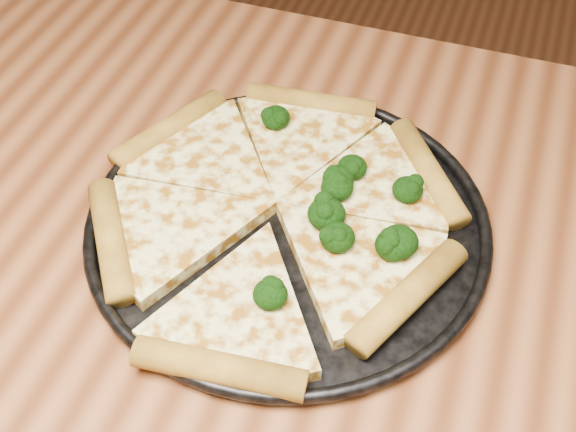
% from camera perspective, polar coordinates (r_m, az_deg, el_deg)
% --- Properties ---
extents(dining_table, '(1.20, 0.90, 0.75)m').
position_cam_1_polar(dining_table, '(0.63, 0.63, -16.19)').
color(dining_table, brown).
rests_on(dining_table, ground).
extents(pizza_pan, '(0.34, 0.34, 0.02)m').
position_cam_1_polar(pizza_pan, '(0.63, 0.00, -0.51)').
color(pizza_pan, black).
rests_on(pizza_pan, dining_table).
extents(pizza, '(0.33, 0.34, 0.02)m').
position_cam_1_polar(pizza, '(0.63, -1.00, 0.65)').
color(pizza, '#FFF49C').
rests_on(pizza, pizza_pan).
extents(broccoli_florets, '(0.17, 0.22, 0.02)m').
position_cam_1_polar(broccoli_florets, '(0.62, 4.47, 0.64)').
color(broccoli_florets, black).
rests_on(broccoli_florets, pizza).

